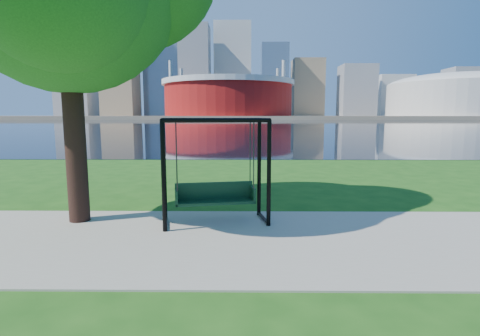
{
  "coord_description": "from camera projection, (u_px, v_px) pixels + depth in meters",
  "views": [
    {
      "loc": [
        -0.0,
        -7.04,
        2.26
      ],
      "look_at": [
        -0.08,
        0.0,
        1.27
      ],
      "focal_mm": 28.0,
      "sensor_mm": 36.0,
      "label": 1
    }
  ],
  "objects": [
    {
      "name": "far_bank",
      "position": [
        244.0,
        117.0,
        310.15
      ],
      "size": [
        900.0,
        228.0,
        2.0
      ],
      "primitive_type": "cube",
      "color": "#937F60",
      "rests_on": "ground"
    },
    {
      "name": "stadium",
      "position": [
        228.0,
        97.0,
        238.1
      ],
      "size": [
        83.0,
        83.0,
        32.0
      ],
      "color": "maroon",
      "rests_on": "far_bank"
    },
    {
      "name": "river",
      "position": [
        244.0,
        123.0,
        108.28
      ],
      "size": [
        900.0,
        180.0,
        0.02
      ],
      "primitive_type": "cube",
      "color": "black",
      "rests_on": "ground"
    },
    {
      "name": "ground",
      "position": [
        244.0,
        232.0,
        7.28
      ],
      "size": [
        900.0,
        900.0,
        0.0
      ],
      "primitive_type": "plane",
      "color": "#1E5114",
      "rests_on": "ground"
    },
    {
      "name": "arena",
      "position": [
        457.0,
        94.0,
        236.35
      ],
      "size": [
        84.0,
        84.0,
        26.56
      ],
      "color": "beige",
      "rests_on": "far_bank"
    },
    {
      "name": "skyline",
      "position": [
        239.0,
        76.0,
        318.6
      ],
      "size": [
        392.0,
        66.0,
        96.5
      ],
      "color": "gray",
      "rests_on": "far_bank"
    },
    {
      "name": "swing",
      "position": [
        215.0,
        173.0,
        7.74
      ],
      "size": [
        2.29,
        1.33,
        2.21
      ],
      "rotation": [
        0.0,
        0.0,
        0.19
      ],
      "color": "black",
      "rests_on": "ground"
    },
    {
      "name": "path",
      "position": [
        244.0,
        240.0,
        6.78
      ],
      "size": [
        120.0,
        4.0,
        0.03
      ],
      "primitive_type": "cube",
      "color": "#9E937F",
      "rests_on": "ground"
    }
  ]
}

